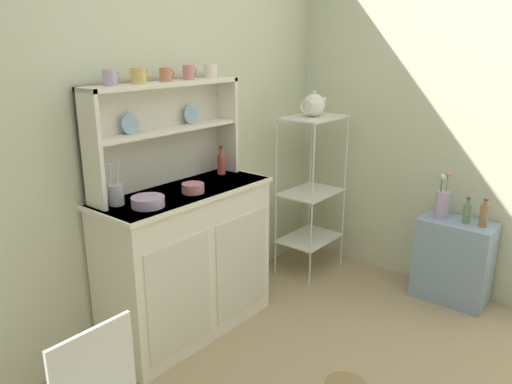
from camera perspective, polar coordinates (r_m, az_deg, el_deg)
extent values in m
cube|color=beige|center=(2.97, -12.27, 7.30)|extent=(3.84, 0.05, 2.50)
cube|color=white|center=(3.04, -7.94, -8.03)|extent=(1.07, 0.42, 0.91)
cube|color=silver|center=(2.76, -8.76, -11.81)|extent=(0.45, 0.01, 0.64)
cube|color=silver|center=(3.09, -1.64, -8.38)|extent=(0.45, 0.01, 0.64)
cube|color=white|center=(2.88, -8.29, -0.02)|extent=(1.10, 0.45, 0.02)
cube|color=silver|center=(2.95, -11.20, 6.57)|extent=(1.02, 0.02, 0.61)
cube|color=white|center=(2.60, -18.54, 4.63)|extent=(0.02, 0.18, 0.61)
cube|color=white|center=(3.23, -3.42, 7.75)|extent=(0.02, 0.18, 0.61)
cube|color=white|center=(2.89, -10.21, 7.00)|extent=(0.98, 0.16, 0.02)
cube|color=white|center=(2.85, -10.49, 12.16)|extent=(1.02, 0.18, 0.02)
cylinder|color=#8EB2D1|center=(2.77, -14.32, 7.58)|extent=(0.11, 0.03, 0.11)
cylinder|color=#8EB2D1|center=(3.05, -7.49, 8.80)|extent=(0.11, 0.03, 0.11)
cylinder|color=silver|center=(3.50, 6.47, -1.90)|extent=(0.01, 0.01, 1.21)
cylinder|color=silver|center=(3.87, 10.14, -0.20)|extent=(0.01, 0.01, 1.21)
cylinder|color=silver|center=(3.67, 2.32, -0.89)|extent=(0.01, 0.01, 1.21)
cylinder|color=silver|center=(4.02, 6.22, 0.65)|extent=(0.01, 0.01, 1.21)
cube|color=silver|center=(3.63, 6.64, 8.54)|extent=(0.47, 0.34, 0.01)
cube|color=silver|center=(3.75, 6.35, -0.02)|extent=(0.47, 0.34, 0.01)
cube|color=silver|center=(3.87, 6.17, -5.28)|extent=(0.47, 0.34, 0.01)
cube|color=#849EBC|center=(3.68, 21.78, -7.36)|extent=(0.28, 0.48, 0.58)
cube|color=white|center=(1.83, -18.05, -20.20)|extent=(0.31, 0.02, 0.40)
cylinder|color=#B79ECC|center=(2.64, -16.51, 12.53)|extent=(0.07, 0.07, 0.08)
torus|color=#B79ECC|center=(2.66, -15.71, 12.72)|extent=(0.01, 0.05, 0.05)
cylinder|color=#DBB760|center=(2.74, -13.41, 12.92)|extent=(0.08, 0.08, 0.08)
torus|color=#DBB760|center=(2.77, -12.56, 13.10)|extent=(0.01, 0.05, 0.05)
cylinder|color=#C67556|center=(2.86, -10.39, 13.18)|extent=(0.07, 0.07, 0.08)
torus|color=#C67556|center=(2.89, -9.71, 13.32)|extent=(0.01, 0.04, 0.04)
cylinder|color=#D17A84|center=(2.97, -7.78, 13.51)|extent=(0.07, 0.07, 0.08)
torus|color=#D17A84|center=(3.00, -7.17, 13.65)|extent=(0.01, 0.05, 0.05)
cylinder|color=silver|center=(3.10, -5.27, 13.72)|extent=(0.08, 0.08, 0.08)
torus|color=silver|center=(3.14, -4.62, 13.85)|extent=(0.01, 0.05, 0.05)
cylinder|color=#B79ECC|center=(2.62, -12.35, -1.10)|extent=(0.17, 0.17, 0.05)
cylinder|color=#D17A84|center=(2.81, -7.28, 0.46)|extent=(0.13, 0.13, 0.05)
cylinder|color=#B74C47|center=(3.19, -4.02, 3.21)|extent=(0.05, 0.05, 0.13)
cylinder|color=#B74C47|center=(3.17, -4.05, 4.69)|extent=(0.02, 0.02, 0.04)
cylinder|color=#4C382D|center=(3.17, -4.06, 5.17)|extent=(0.03, 0.03, 0.01)
cylinder|color=#B2B7C6|center=(2.68, -15.84, -0.31)|extent=(0.08, 0.08, 0.11)
cylinder|color=silver|center=(2.67, -16.44, 1.15)|extent=(0.03, 0.02, 0.16)
ellipsoid|color=silver|center=(2.64, -16.59, 2.97)|extent=(0.02, 0.01, 0.01)
cylinder|color=silver|center=(2.67, -15.68, 1.63)|extent=(0.02, 0.04, 0.20)
ellipsoid|color=silver|center=(2.65, -15.86, 3.81)|extent=(0.02, 0.01, 0.01)
sphere|color=white|center=(3.61, 6.69, 9.92)|extent=(0.16, 0.16, 0.16)
sphere|color=silver|center=(3.60, 6.74, 11.37)|extent=(0.02, 0.02, 0.02)
cylinder|color=white|center=(3.71, 7.65, 10.25)|extent=(0.09, 0.02, 0.07)
torus|color=white|center=(3.54, 5.85, 9.79)|extent=(0.01, 0.10, 0.10)
cylinder|color=#B79ECC|center=(3.58, 20.63, -1.35)|extent=(0.09, 0.09, 0.19)
cylinder|color=#4C844C|center=(3.54, 21.17, 0.84)|extent=(0.00, 0.01, 0.14)
sphere|color=#D17A84|center=(3.53, 21.29, 1.97)|extent=(0.04, 0.04, 0.04)
cylinder|color=#4C844C|center=(3.55, 20.55, 0.66)|extent=(0.00, 0.01, 0.11)
sphere|color=#8EB2D1|center=(3.53, 20.64, 1.54)|extent=(0.03, 0.03, 0.03)
cylinder|color=#4C844C|center=(3.53, 20.63, 0.68)|extent=(0.00, 0.01, 0.12)
sphere|color=silver|center=(3.52, 20.74, 1.65)|extent=(0.04, 0.04, 0.04)
cylinder|color=#6B8C60|center=(3.55, 23.13, -2.33)|extent=(0.05, 0.05, 0.13)
cylinder|color=#6B8C60|center=(3.52, 23.28, -1.06)|extent=(0.02, 0.02, 0.04)
cylinder|color=#4C382D|center=(3.52, 23.33, -0.67)|extent=(0.03, 0.03, 0.01)
cylinder|color=#99704C|center=(3.52, 24.78, -2.51)|extent=(0.05, 0.05, 0.15)
cylinder|color=#99704C|center=(3.49, 24.96, -1.13)|extent=(0.02, 0.02, 0.03)
cylinder|color=#4C382D|center=(3.49, 25.00, -0.79)|extent=(0.03, 0.03, 0.01)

